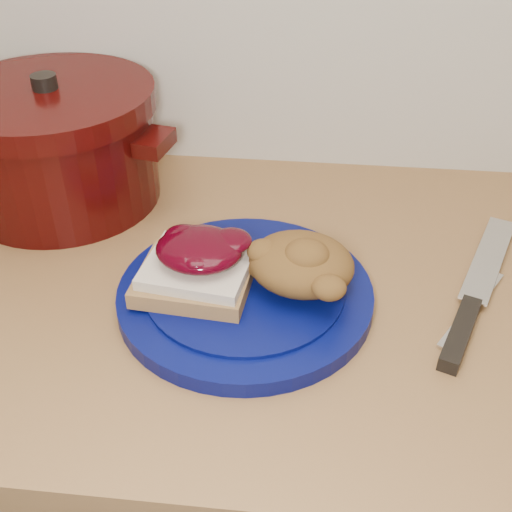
# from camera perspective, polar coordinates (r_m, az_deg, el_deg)

# --- Properties ---
(base_cabinet) EXTENTS (4.00, 0.60, 0.86)m
(base_cabinet) POSITION_cam_1_polar(r_m,az_deg,el_deg) (1.11, 2.38, -21.55)
(base_cabinet) COLOR beige
(base_cabinet) RESTS_ON floor
(plate) EXTENTS (0.34, 0.34, 0.02)m
(plate) POSITION_cam_1_polar(r_m,az_deg,el_deg) (0.72, -0.96, -3.47)
(plate) COLOR #050A48
(plate) RESTS_ON wood_countertop
(sandwich) EXTENTS (0.13, 0.12, 0.06)m
(sandwich) POSITION_cam_1_polar(r_m,az_deg,el_deg) (0.70, -5.26, -0.78)
(sandwich) COLOR olive
(sandwich) RESTS_ON plate
(stuffing_mound) EXTENTS (0.13, 0.12, 0.06)m
(stuffing_mound) POSITION_cam_1_polar(r_m,az_deg,el_deg) (0.70, 4.04, -0.70)
(stuffing_mound) COLOR brown
(stuffing_mound) RESTS_ON plate
(chef_knife) EXTENTS (0.13, 0.29, 0.02)m
(chef_knife) POSITION_cam_1_polar(r_m,az_deg,el_deg) (0.74, 18.39, -4.64)
(chef_knife) COLOR black
(chef_knife) RESTS_ON wood_countertop
(butter_knife) EXTENTS (0.09, 0.14, 0.00)m
(butter_knife) POSITION_cam_1_polar(r_m,az_deg,el_deg) (0.75, 18.67, -4.43)
(butter_knife) COLOR silver
(butter_knife) RESTS_ON wood_countertop
(dutch_oven) EXTENTS (0.33, 0.33, 0.18)m
(dutch_oven) POSITION_cam_1_polar(r_m,az_deg,el_deg) (0.92, -17.29, 9.45)
(dutch_oven) COLOR black
(dutch_oven) RESTS_ON wood_countertop
(pepper_grinder) EXTENTS (0.07, 0.07, 0.11)m
(pepper_grinder) POSITION_cam_1_polar(r_m,az_deg,el_deg) (0.97, -15.98, 9.72)
(pepper_grinder) COLOR black
(pepper_grinder) RESTS_ON wood_countertop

